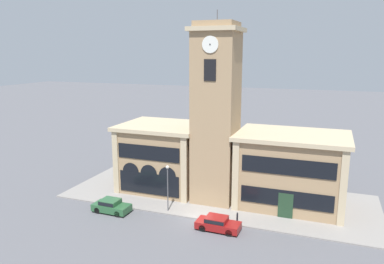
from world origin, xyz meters
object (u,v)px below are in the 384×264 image
object	(u,v)px
parked_car_mid	(218,223)
street_lamp	(168,181)
parked_car_near	(111,206)
bollard	(237,218)

from	to	relation	value
parked_car_mid	street_lamp	bearing A→B (deg)	161.76
parked_car_mid	street_lamp	distance (m)	7.19
parked_car_near	parked_car_mid	world-z (taller)	parked_car_near
bollard	parked_car_near	bearing A→B (deg)	-171.58
parked_car_near	bollard	world-z (taller)	parked_car_near
parked_car_mid	bollard	bearing A→B (deg)	54.87
parked_car_near	bollard	size ratio (longest dim) A/B	3.84
street_lamp	bollard	bearing A→B (deg)	-1.73
street_lamp	bollard	xyz separation A→B (m)	(7.69, -0.23, -2.86)
parked_car_mid	street_lamp	world-z (taller)	street_lamp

